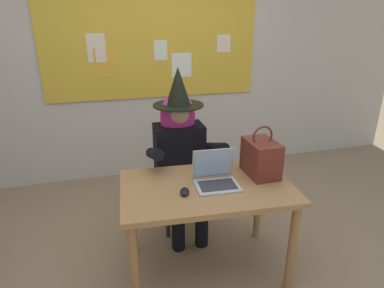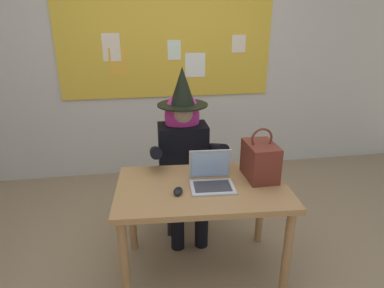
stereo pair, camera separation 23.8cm
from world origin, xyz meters
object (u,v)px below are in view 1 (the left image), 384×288
object	(u,v)px
laptop	(216,177)
computer_mouse	(184,191)
handbag	(261,157)
chair_at_desk	(178,171)
person_costumed	(181,147)
desk_main	(207,198)

from	to	relation	value
laptop	computer_mouse	size ratio (longest dim) A/B	3.03
handbag	chair_at_desk	bearing A→B (deg)	125.59
computer_mouse	person_costumed	bearing A→B (deg)	93.71
person_costumed	handbag	world-z (taller)	person_costumed
desk_main	person_costumed	size ratio (longest dim) A/B	0.85
person_costumed	laptop	world-z (taller)	person_costumed
person_costumed	chair_at_desk	bearing A→B (deg)	-177.35
desk_main	chair_at_desk	distance (m)	0.73
desk_main	computer_mouse	world-z (taller)	computer_mouse
chair_at_desk	computer_mouse	distance (m)	0.84
desk_main	chair_at_desk	xyz separation A→B (m)	(-0.04, 0.72, -0.12)
computer_mouse	handbag	xyz separation A→B (m)	(0.61, 0.13, 0.12)
person_costumed	laptop	size ratio (longest dim) A/B	4.60
computer_mouse	chair_at_desk	bearing A→B (deg)	95.68
desk_main	chair_at_desk	bearing A→B (deg)	93.21
person_costumed	laptop	bearing A→B (deg)	11.07
chair_at_desk	person_costumed	distance (m)	0.31
computer_mouse	laptop	bearing A→B (deg)	33.07
laptop	desk_main	bearing A→B (deg)	-171.81
chair_at_desk	handbag	bearing A→B (deg)	32.64
laptop	handbag	xyz separation A→B (m)	(0.37, 0.06, 0.08)
laptop	computer_mouse	xyz separation A→B (m)	(-0.24, -0.08, -0.04)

